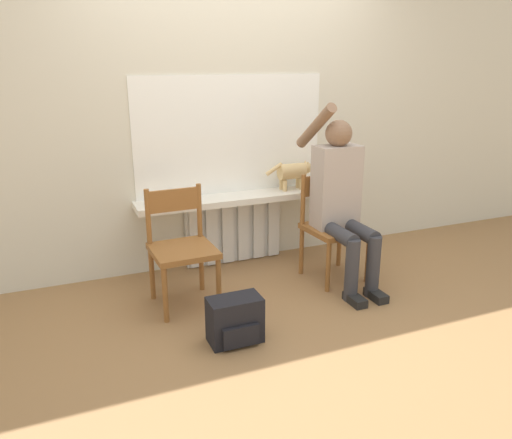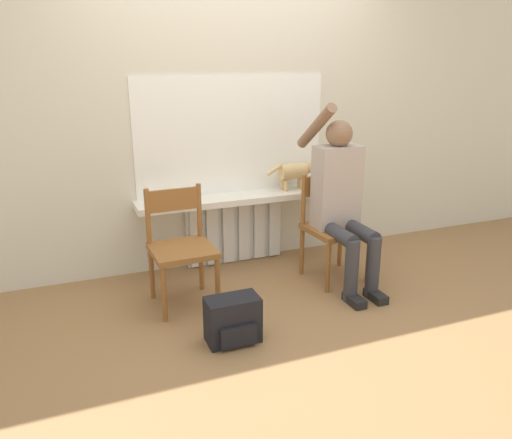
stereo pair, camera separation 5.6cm
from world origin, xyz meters
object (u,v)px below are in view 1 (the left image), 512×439
(person, at_px, (342,197))
(cat, at_px, (294,172))
(chair_right, at_px, (333,225))
(chair_left, at_px, (181,246))
(backpack, at_px, (235,320))

(person, distance_m, cat, 0.63)
(cat, bearing_deg, chair_right, -80.23)
(chair_left, distance_m, chair_right, 1.21)
(chair_left, distance_m, backpack, 0.71)
(cat, bearing_deg, backpack, -129.91)
(chair_left, relative_size, person, 0.60)
(cat, relative_size, backpack, 1.31)
(chair_right, height_order, backpack, chair_right)
(chair_left, height_order, chair_right, same)
(cat, distance_m, backpack, 1.62)
(chair_left, bearing_deg, cat, 22.72)
(chair_left, height_order, backpack, chair_left)
(person, xyz_separation_m, cat, (-0.09, 0.61, 0.07))
(person, height_order, cat, person)
(chair_right, relative_size, cat, 1.93)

